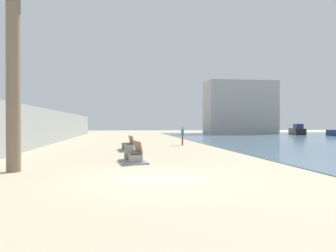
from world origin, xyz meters
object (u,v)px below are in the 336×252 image
at_px(person_walking, 182,134).
at_px(boat_mid_bay, 297,130).
at_px(bench_far, 128,147).
at_px(palm_tree, 13,8).
at_px(bench_near, 134,157).

distance_m(person_walking, boat_mid_bay, 33.46).
height_order(person_walking, boat_mid_bay, boat_mid_bay).
height_order(bench_far, boat_mid_bay, boat_mid_bay).
relative_size(bench_far, boat_mid_bay, 0.28).
bearing_deg(palm_tree, boat_mid_bay, 49.65).
xyz_separation_m(palm_tree, boat_mid_bay, (32.27, 37.98, -5.38)).
xyz_separation_m(person_walking, boat_mid_bay, (23.35, 23.96, -0.22)).
bearing_deg(person_walking, palm_tree, -122.45).
distance_m(palm_tree, boat_mid_bay, 50.13).
height_order(bench_far, person_walking, person_walking).
bearing_deg(person_walking, boat_mid_bay, 45.74).
relative_size(palm_tree, boat_mid_bay, 1.07).
xyz_separation_m(bench_near, boat_mid_bay, (27.75, 35.58, 0.45)).
height_order(bench_near, person_walking, person_walking).
xyz_separation_m(palm_tree, person_walking, (8.92, 14.02, -5.16)).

